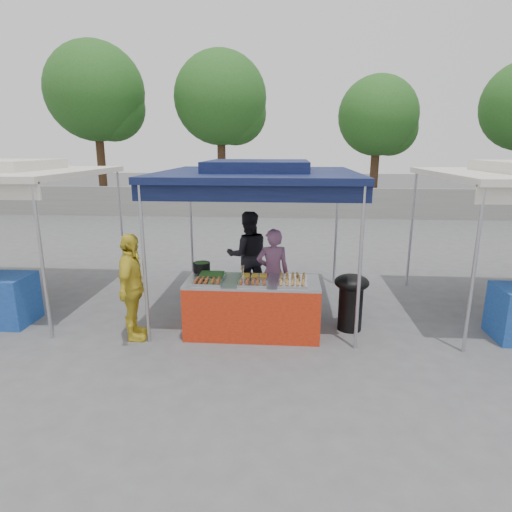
# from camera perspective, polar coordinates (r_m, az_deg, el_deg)

# --- Properties ---
(ground_plane) EXTENTS (80.00, 80.00, 0.00)m
(ground_plane) POSITION_cam_1_polar(r_m,az_deg,el_deg) (6.80, -0.38, -9.88)
(ground_plane) COLOR #545456
(back_wall) EXTENTS (40.00, 0.25, 1.20)m
(back_wall) POSITION_cam_1_polar(r_m,az_deg,el_deg) (17.32, 2.58, 7.12)
(back_wall) COLOR slate
(back_wall) RESTS_ON ground_plane
(main_canopy) EXTENTS (3.20, 3.20, 2.57)m
(main_canopy) POSITION_cam_1_polar(r_m,az_deg,el_deg) (7.17, 0.22, 11.01)
(main_canopy) COLOR #B0B0B7
(main_canopy) RESTS_ON ground_plane
(tree_0) EXTENTS (4.16, 4.16, 7.14)m
(tree_0) POSITION_cam_1_polar(r_m,az_deg,el_deg) (20.73, -20.16, 19.39)
(tree_0) COLOR #3D2817
(tree_0) RESTS_ON ground_plane
(tree_1) EXTENTS (3.93, 3.93, 6.76)m
(tree_1) POSITION_cam_1_polar(r_m,az_deg,el_deg) (19.49, -4.28, 19.76)
(tree_1) COLOR #3D2817
(tree_1) RESTS_ON ground_plane
(tree_2) EXTENTS (3.40, 3.32, 5.71)m
(tree_2) POSITION_cam_1_polar(r_m,az_deg,el_deg) (19.65, 16.33, 17.09)
(tree_2) COLOR #3D2817
(tree_2) RESTS_ON ground_plane
(vendor_table) EXTENTS (2.00, 0.80, 0.85)m
(vendor_table) POSITION_cam_1_polar(r_m,az_deg,el_deg) (6.54, -0.46, -6.84)
(vendor_table) COLOR #B62810
(vendor_table) RESTS_ON ground_plane
(food_tray_fl) EXTENTS (0.42, 0.30, 0.07)m
(food_tray_fl) POSITION_cam_1_polar(r_m,az_deg,el_deg) (6.25, -6.51, -3.51)
(food_tray_fl) COLOR #BBBBC0
(food_tray_fl) RESTS_ON vendor_table
(food_tray_fm) EXTENTS (0.42, 0.30, 0.07)m
(food_tray_fm) POSITION_cam_1_polar(r_m,az_deg,el_deg) (6.16, -0.45, -3.67)
(food_tray_fm) COLOR #BBBBC0
(food_tray_fm) RESTS_ON vendor_table
(food_tray_fr) EXTENTS (0.42, 0.30, 0.07)m
(food_tray_fr) POSITION_cam_1_polar(r_m,az_deg,el_deg) (6.14, 4.86, -3.77)
(food_tray_fr) COLOR #BBBBC0
(food_tray_fr) RESTS_ON vendor_table
(food_tray_bl) EXTENTS (0.42, 0.30, 0.07)m
(food_tray_bl) POSITION_cam_1_polar(r_m,az_deg,el_deg) (6.57, -5.90, -2.58)
(food_tray_bl) COLOR #BBBBC0
(food_tray_bl) RESTS_ON vendor_table
(food_tray_bm) EXTENTS (0.42, 0.30, 0.07)m
(food_tray_bm) POSITION_cam_1_polar(r_m,az_deg,el_deg) (6.47, -0.15, -2.78)
(food_tray_bm) COLOR #BBBBC0
(food_tray_bm) RESTS_ON vendor_table
(food_tray_br) EXTENTS (0.42, 0.30, 0.07)m
(food_tray_br) POSITION_cam_1_polar(r_m,az_deg,el_deg) (6.44, 4.94, -2.91)
(food_tray_br) COLOR #BBBBC0
(food_tray_br) RESTS_ON vendor_table
(cooking_pot) EXTENTS (0.27, 0.27, 0.16)m
(cooking_pot) POSITION_cam_1_polar(r_m,az_deg,el_deg) (6.86, -7.25, -1.50)
(cooking_pot) COLOR black
(cooking_pot) RESTS_ON vendor_table
(skewer_cup) EXTENTS (0.08, 0.08, 0.10)m
(skewer_cup) POSITION_cam_1_polar(r_m,az_deg,el_deg) (6.19, -1.72, -3.42)
(skewer_cup) COLOR #B0B0B7
(skewer_cup) RESTS_ON vendor_table
(wok_burner) EXTENTS (0.53, 0.53, 0.90)m
(wok_burner) POSITION_cam_1_polar(r_m,az_deg,el_deg) (6.81, 12.54, -5.38)
(wok_burner) COLOR black
(wok_burner) RESTS_ON ground_plane
(crate_left) EXTENTS (0.51, 0.35, 0.30)m
(crate_left) POSITION_cam_1_polar(r_m,az_deg,el_deg) (7.30, -3.54, -6.85)
(crate_left) COLOR #122E98
(crate_left) RESTS_ON ground_plane
(crate_right) EXTENTS (0.55, 0.39, 0.33)m
(crate_right) POSITION_cam_1_polar(r_m,az_deg,el_deg) (7.22, 1.18, -6.95)
(crate_right) COLOR #122E98
(crate_right) RESTS_ON ground_plane
(crate_stacked) EXTENTS (0.55, 0.38, 0.33)m
(crate_stacked) POSITION_cam_1_polar(r_m,az_deg,el_deg) (7.11, 1.19, -4.48)
(crate_stacked) COLOR #122E98
(crate_stacked) RESTS_ON crate_right
(vendor_woman) EXTENTS (0.59, 0.43, 1.50)m
(vendor_woman) POSITION_cam_1_polar(r_m,az_deg,el_deg) (7.13, 2.24, -2.25)
(vendor_woman) COLOR #815275
(vendor_woman) RESTS_ON ground_plane
(helper_man) EXTENTS (0.92, 0.78, 1.65)m
(helper_man) POSITION_cam_1_polar(r_m,az_deg,el_deg) (8.00, -1.09, 0.14)
(helper_man) COLOR black
(helper_man) RESTS_ON ground_plane
(customer_person) EXTENTS (0.47, 0.97, 1.60)m
(customer_person) POSITION_cam_1_polar(r_m,az_deg,el_deg) (6.51, -16.21, -4.06)
(customer_person) COLOR gold
(customer_person) RESTS_ON ground_plane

